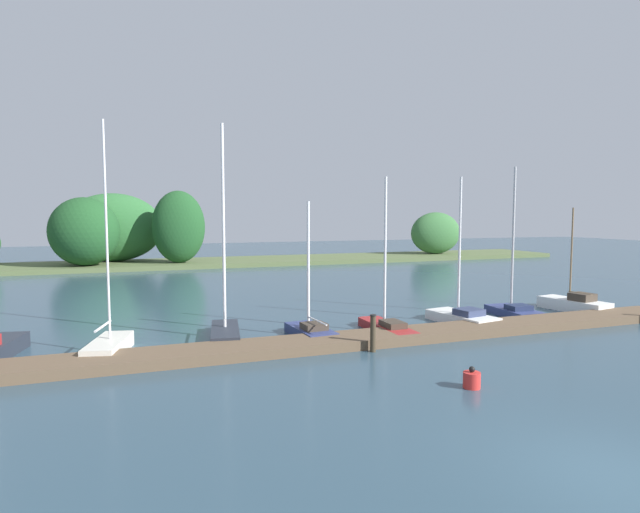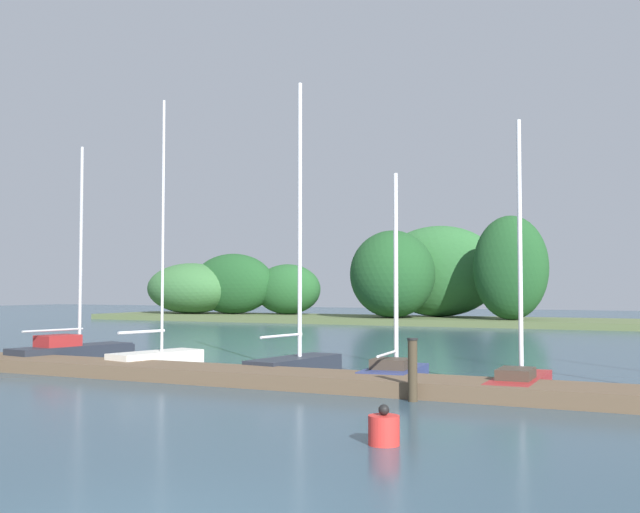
{
  "view_description": "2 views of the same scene",
  "coord_description": "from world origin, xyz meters",
  "px_view_note": "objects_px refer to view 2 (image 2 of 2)",
  "views": [
    {
      "loc": [
        -8.02,
        -6.43,
        4.71
      ],
      "look_at": [
        -0.91,
        13.26,
        3.0
      ],
      "focal_mm": 28.63,
      "sensor_mm": 36.0,
      "label": 1
    },
    {
      "loc": [
        4.34,
        -5.49,
        2.32
      ],
      "look_at": [
        -3.66,
        11.55,
        3.14
      ],
      "focal_mm": 41.54,
      "sensor_mm": 36.0,
      "label": 2
    }
  ],
  "objects_px": {
    "sailboat_1": "(160,356)",
    "mooring_piling_1": "(413,369)",
    "sailboat_2": "(298,356)",
    "sailboat_0": "(74,350)",
    "sailboat_3": "(395,369)",
    "channel_buoy_0": "(384,429)",
    "sailboat_4": "(520,377)"
  },
  "relations": [
    {
      "from": "sailboat_0",
      "to": "sailboat_2",
      "type": "bearing_deg",
      "value": -76.12
    },
    {
      "from": "sailboat_1",
      "to": "sailboat_2",
      "type": "relative_size",
      "value": 0.97
    },
    {
      "from": "sailboat_3",
      "to": "channel_buoy_0",
      "type": "relative_size",
      "value": 8.73
    },
    {
      "from": "sailboat_2",
      "to": "mooring_piling_1",
      "type": "xyz_separation_m",
      "value": [
        4.49,
        -3.62,
        0.19
      ]
    },
    {
      "from": "sailboat_3",
      "to": "mooring_piling_1",
      "type": "distance_m",
      "value": 3.11
    },
    {
      "from": "sailboat_0",
      "to": "channel_buoy_0",
      "type": "xyz_separation_m",
      "value": [
        13.12,
        -7.46,
        -0.17
      ]
    },
    {
      "from": "sailboat_1",
      "to": "sailboat_4",
      "type": "height_order",
      "value": "sailboat_1"
    },
    {
      "from": "sailboat_0",
      "to": "channel_buoy_0",
      "type": "distance_m",
      "value": 15.09
    },
    {
      "from": "channel_buoy_0",
      "to": "sailboat_3",
      "type": "bearing_deg",
      "value": 108.06
    },
    {
      "from": "sailboat_2",
      "to": "mooring_piling_1",
      "type": "height_order",
      "value": "sailboat_2"
    },
    {
      "from": "sailboat_1",
      "to": "channel_buoy_0",
      "type": "xyz_separation_m",
      "value": [
        9.47,
        -7.01,
        -0.14
      ]
    },
    {
      "from": "sailboat_2",
      "to": "sailboat_4",
      "type": "relative_size",
      "value": 1.3
    },
    {
      "from": "mooring_piling_1",
      "to": "sailboat_2",
      "type": "bearing_deg",
      "value": 141.09
    },
    {
      "from": "sailboat_4",
      "to": "channel_buoy_0",
      "type": "bearing_deg",
      "value": 172.62
    },
    {
      "from": "sailboat_3",
      "to": "channel_buoy_0",
      "type": "distance_m",
      "value": 7.4
    },
    {
      "from": "sailboat_0",
      "to": "sailboat_3",
      "type": "xyz_separation_m",
      "value": [
        10.82,
        -0.43,
        -0.07
      ]
    },
    {
      "from": "sailboat_4",
      "to": "mooring_piling_1",
      "type": "bearing_deg",
      "value": 143.56
    },
    {
      "from": "sailboat_1",
      "to": "mooring_piling_1",
      "type": "xyz_separation_m",
      "value": [
        8.53,
        -2.76,
        0.28
      ]
    },
    {
      "from": "sailboat_0",
      "to": "mooring_piling_1",
      "type": "relative_size",
      "value": 5.29
    },
    {
      "from": "sailboat_0",
      "to": "mooring_piling_1",
      "type": "distance_m",
      "value": 12.61
    },
    {
      "from": "sailboat_3",
      "to": "channel_buoy_0",
      "type": "height_order",
      "value": "sailboat_3"
    },
    {
      "from": "sailboat_2",
      "to": "sailboat_4",
      "type": "height_order",
      "value": "sailboat_2"
    },
    {
      "from": "mooring_piling_1",
      "to": "sailboat_1",
      "type": "bearing_deg",
      "value": 162.05
    },
    {
      "from": "sailboat_1",
      "to": "channel_buoy_0",
      "type": "bearing_deg",
      "value": -113.24
    },
    {
      "from": "sailboat_2",
      "to": "sailboat_4",
      "type": "bearing_deg",
      "value": -92.34
    },
    {
      "from": "sailboat_1",
      "to": "mooring_piling_1",
      "type": "height_order",
      "value": "sailboat_1"
    },
    {
      "from": "sailboat_2",
      "to": "channel_buoy_0",
      "type": "xyz_separation_m",
      "value": [
        5.42,
        -7.87,
        -0.23
      ]
    },
    {
      "from": "sailboat_3",
      "to": "sailboat_0",
      "type": "bearing_deg",
      "value": 83.11
    },
    {
      "from": "sailboat_3",
      "to": "channel_buoy_0",
      "type": "xyz_separation_m",
      "value": [
        2.29,
        -7.03,
        -0.1
      ]
    },
    {
      "from": "sailboat_2",
      "to": "sailboat_4",
      "type": "distance_m",
      "value": 6.36
    },
    {
      "from": "sailboat_0",
      "to": "sailboat_1",
      "type": "xyz_separation_m",
      "value": [
        3.65,
        -0.45,
        -0.03
      ]
    },
    {
      "from": "sailboat_1",
      "to": "sailboat_2",
      "type": "distance_m",
      "value": 4.13
    }
  ]
}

